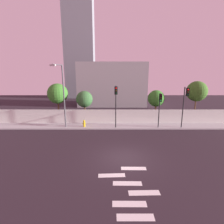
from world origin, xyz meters
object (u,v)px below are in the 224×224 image
at_px(fire_hydrant, 84,123).
at_px(roadside_tree_leftmost, 57,94).
at_px(roadside_tree_rightmost, 197,91).
at_px(roadside_tree_midright, 156,98).
at_px(street_lamp_curbside, 62,92).
at_px(roadside_tree_midleft, 84,99).
at_px(traffic_light_right, 185,99).
at_px(traffic_light_center, 160,103).
at_px(traffic_light_left, 116,98).

relative_size(fire_hydrant, roadside_tree_leftmost, 0.16).
height_order(roadside_tree_leftmost, roadside_tree_rightmost, roadside_tree_rightmost).
height_order(roadside_tree_midright, roadside_tree_rightmost, roadside_tree_rightmost).
height_order(street_lamp_curbside, roadside_tree_leftmost, street_lamp_curbside).
bearing_deg(roadside_tree_leftmost, roadside_tree_midleft, 0.00).
bearing_deg(roadside_tree_midleft, roadside_tree_rightmost, 0.00).
bearing_deg(roadside_tree_midleft, roadside_tree_midright, 0.00).
xyz_separation_m(traffic_light_right, fire_hydrant, (-11.90, 0.94, -3.16)).
bearing_deg(traffic_light_center, fire_hydrant, 175.68).
bearing_deg(fire_hydrant, roadside_tree_midright, 19.07).
relative_size(traffic_light_right, roadside_tree_leftmost, 0.94).
distance_m(street_lamp_curbside, roadside_tree_midright, 12.62).
distance_m(traffic_light_left, traffic_light_right, 7.99).
bearing_deg(roadside_tree_rightmost, street_lamp_curbside, -168.40).
height_order(roadside_tree_leftmost, roadside_tree_midright, roadside_tree_leftmost).
distance_m(traffic_light_center, street_lamp_curbside, 11.52).
xyz_separation_m(traffic_light_center, traffic_light_right, (2.82, -0.25, 0.52)).
relative_size(traffic_light_left, roadside_tree_midright, 1.16).
distance_m(traffic_light_right, roadside_tree_leftmost, 16.58).
relative_size(traffic_light_right, roadside_tree_midright, 1.13).
distance_m(traffic_light_left, roadside_tree_midright, 7.05).
height_order(traffic_light_left, roadside_tree_rightmost, roadside_tree_rightmost).
xyz_separation_m(street_lamp_curbside, roadside_tree_midright, (12.01, 3.61, -1.36)).
height_order(street_lamp_curbside, roadside_tree_rightmost, street_lamp_curbside).
bearing_deg(fire_hydrant, roadside_tree_leftmost, 141.00).
bearing_deg(fire_hydrant, traffic_light_right, -4.52).
height_order(roadside_tree_midleft, roadside_tree_rightmost, roadside_tree_rightmost).
bearing_deg(roadside_tree_midright, roadside_tree_rightmost, 0.00).
height_order(street_lamp_curbside, roadside_tree_midleft, street_lamp_curbside).
bearing_deg(street_lamp_curbside, traffic_light_right, -2.65).
height_order(traffic_light_center, roadside_tree_leftmost, roadside_tree_leftmost).
relative_size(traffic_light_left, roadside_tree_rightmost, 0.90).
bearing_deg(roadside_tree_midright, roadside_tree_midleft, 180.00).
height_order(street_lamp_curbside, roadside_tree_midright, street_lamp_curbside).
height_order(fire_hydrant, roadside_tree_leftmost, roadside_tree_leftmost).
distance_m(traffic_light_center, traffic_light_right, 2.88).
bearing_deg(roadside_tree_midright, traffic_light_center, -98.08).
distance_m(traffic_light_left, street_lamp_curbside, 6.34).
distance_m(roadside_tree_leftmost, roadside_tree_midright, 13.78).
bearing_deg(roadside_tree_leftmost, traffic_light_left, -26.77).
relative_size(street_lamp_curbside, roadside_tree_midleft, 1.75).
distance_m(traffic_light_right, roadside_tree_midright, 4.86).
relative_size(traffic_light_right, roadside_tree_midleft, 1.16).
xyz_separation_m(street_lamp_curbside, fire_hydrant, (2.37, 0.28, -3.96)).
bearing_deg(roadside_tree_midleft, traffic_light_center, -22.98).
relative_size(fire_hydrant, roadside_tree_rightmost, 0.15).
relative_size(traffic_light_center, roadside_tree_leftmost, 0.80).
bearing_deg(street_lamp_curbside, fire_hydrant, 6.71).
distance_m(fire_hydrant, roadside_tree_leftmost, 6.23).
bearing_deg(street_lamp_curbside, roadside_tree_midright, 16.74).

